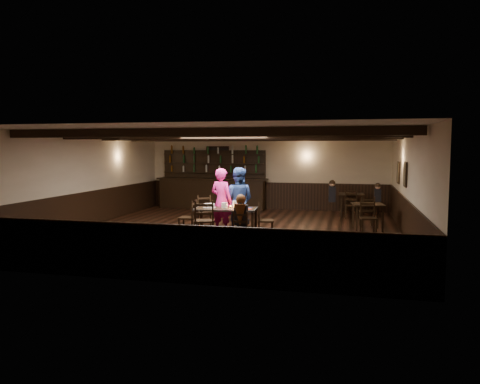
% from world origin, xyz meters
% --- Properties ---
extents(ground, '(10.00, 10.00, 0.00)m').
position_xyz_m(ground, '(0.00, 0.00, 0.00)').
color(ground, black).
rests_on(ground, ground).
extents(room_shell, '(9.02, 10.02, 2.71)m').
position_xyz_m(room_shell, '(0.01, 0.04, 1.75)').
color(room_shell, beige).
rests_on(room_shell, ground).
extents(dining_table, '(1.63, 0.91, 0.75)m').
position_xyz_m(dining_table, '(0.01, -0.82, 0.67)').
color(dining_table, black).
rests_on(dining_table, ground).
extents(chair_near_left, '(0.60, 0.58, 1.03)m').
position_xyz_m(chair_near_left, '(-0.31, -1.63, 0.60)').
color(chair_near_left, black).
rests_on(chair_near_left, ground).
extents(chair_near_right, '(0.40, 0.39, 0.80)m').
position_xyz_m(chair_near_right, '(0.60, -1.67, 0.47)').
color(chair_near_right, black).
rests_on(chair_near_right, ground).
extents(chair_end_left, '(0.43, 0.45, 0.93)m').
position_xyz_m(chair_end_left, '(-0.94, -0.82, 0.54)').
color(chair_end_left, black).
rests_on(chair_end_left, ground).
extents(chair_end_right, '(0.48, 0.49, 0.89)m').
position_xyz_m(chair_end_right, '(0.95, -0.73, 0.52)').
color(chair_end_right, black).
rests_on(chair_end_right, ground).
extents(chair_far_pushed, '(0.58, 0.57, 0.92)m').
position_xyz_m(chair_far_pushed, '(-0.98, 0.52, 0.54)').
color(chair_far_pushed, black).
rests_on(chair_far_pushed, ground).
extents(woman_pink, '(0.74, 0.61, 1.75)m').
position_xyz_m(woman_pink, '(-0.22, -0.39, 0.87)').
color(woman_pink, '#FF3AA7').
rests_on(woman_pink, ground).
extents(man_blue, '(0.90, 0.72, 1.77)m').
position_xyz_m(man_blue, '(0.17, -0.16, 0.88)').
color(man_blue, navy).
rests_on(man_blue, ground).
extents(seated_person, '(0.31, 0.46, 0.76)m').
position_xyz_m(seated_person, '(0.60, -1.62, 0.80)').
color(seated_person, black).
rests_on(seated_person, ground).
extents(cake, '(0.33, 0.33, 0.10)m').
position_xyz_m(cake, '(-0.42, -0.84, 0.80)').
color(cake, white).
rests_on(cake, dining_table).
extents(plate_stack_a, '(0.15, 0.15, 0.14)m').
position_xyz_m(plate_stack_a, '(-0.02, -0.83, 0.82)').
color(plate_stack_a, white).
rests_on(plate_stack_a, dining_table).
extents(plate_stack_b, '(0.15, 0.15, 0.18)m').
position_xyz_m(plate_stack_b, '(0.25, -0.71, 0.84)').
color(plate_stack_b, white).
rests_on(plate_stack_b, dining_table).
extents(tea_light, '(0.05, 0.05, 0.06)m').
position_xyz_m(tea_light, '(0.12, -0.75, 0.78)').
color(tea_light, '#A5A8AD').
rests_on(tea_light, dining_table).
extents(salt_shaker, '(0.03, 0.03, 0.08)m').
position_xyz_m(salt_shaker, '(0.35, -0.83, 0.79)').
color(salt_shaker, silver).
rests_on(salt_shaker, dining_table).
extents(pepper_shaker, '(0.03, 0.03, 0.08)m').
position_xyz_m(pepper_shaker, '(0.39, -0.86, 0.79)').
color(pepper_shaker, '#A5A8AD').
rests_on(pepper_shaker, dining_table).
extents(drink_glass, '(0.07, 0.07, 0.11)m').
position_xyz_m(drink_glass, '(0.31, -0.66, 0.81)').
color(drink_glass, silver).
rests_on(drink_glass, dining_table).
extents(menu_red, '(0.33, 0.26, 0.00)m').
position_xyz_m(menu_red, '(0.54, -0.86, 0.75)').
color(menu_red, '#A02611').
rests_on(menu_red, dining_table).
extents(menu_blue, '(0.34, 0.28, 0.00)m').
position_xyz_m(menu_blue, '(0.51, -0.64, 0.75)').
color(menu_blue, '#0E1A48').
rests_on(menu_blue, dining_table).
extents(bar_counter, '(4.21, 0.70, 2.20)m').
position_xyz_m(bar_counter, '(-2.03, 4.72, 0.73)').
color(bar_counter, black).
rests_on(bar_counter, ground).
extents(back_table_a, '(0.94, 0.94, 0.75)m').
position_xyz_m(back_table_a, '(3.57, 1.02, 0.65)').
color(back_table_a, black).
rests_on(back_table_a, ground).
extents(back_table_b, '(0.86, 0.86, 0.75)m').
position_xyz_m(back_table_b, '(3.12, 3.87, 0.65)').
color(back_table_b, black).
rests_on(back_table_b, ground).
extents(bg_patron_left, '(0.26, 0.38, 0.74)m').
position_xyz_m(bg_patron_left, '(2.48, 3.83, 0.83)').
color(bg_patron_left, black).
rests_on(bg_patron_left, ground).
extents(bg_patron_right, '(0.21, 0.33, 0.67)m').
position_xyz_m(bg_patron_right, '(3.96, 3.70, 0.80)').
color(bg_patron_right, black).
rests_on(bg_patron_right, ground).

